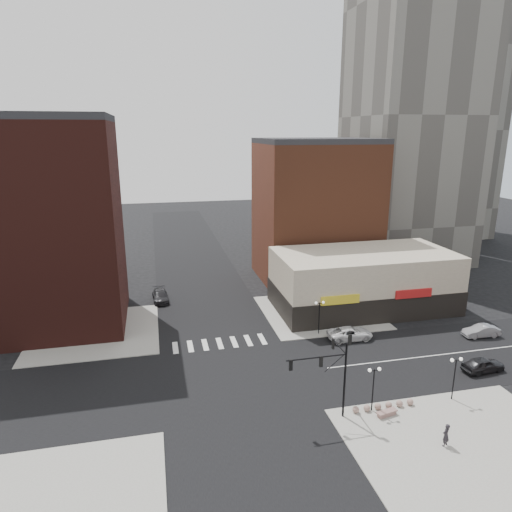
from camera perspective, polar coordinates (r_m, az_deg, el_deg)
name	(u,v)px	position (r m, az deg, el deg)	size (l,w,h in m)	color
ground	(233,379)	(47.07, -2.92, -15.16)	(240.00, 240.00, 0.00)	black
road_ew	(233,379)	(47.06, -2.92, -15.15)	(200.00, 14.00, 0.02)	black
road_ns	(233,379)	(47.06, -2.92, -15.15)	(14.00, 200.00, 0.02)	black
sidewalk_nw	(96,332)	(59.98, -19.39, -8.97)	(15.00, 15.00, 0.12)	gray
sidewalk_ne	(319,312)	(63.15, 7.89, -6.96)	(15.00, 15.00, 0.12)	gray
sidewalk_se	(465,447)	(41.95, 24.71, -20.85)	(18.00, 14.00, 0.12)	gray
building_nw	(51,228)	(60.84, -24.25, 3.21)	(16.00, 15.00, 25.00)	#3A1712
building_ne_midrise	(315,213)	(75.21, 7.42, 5.37)	(18.00, 15.00, 22.00)	brown
tower_near	(421,3)	(93.33, 19.98, 27.61)	(20.00, 20.00, 90.00)	#47443F
tower_far	(455,50)	(118.14, 23.64, 22.51)	(18.00, 18.00, 82.00)	#47443F
building_ne_row	(363,285)	(64.93, 13.23, -3.54)	(24.20, 12.20, 8.00)	beige
traffic_signal	(333,365)	(39.84, 9.61, -13.24)	(5.59, 3.09, 7.77)	black
street_lamp_se_a	(374,378)	(41.97, 14.52, -14.57)	(1.22, 0.32, 4.16)	black
street_lamp_se_b	(455,368)	(45.93, 23.66, -12.69)	(1.22, 0.32, 4.16)	black
street_lamp_ne	(319,309)	(55.48, 7.94, -6.59)	(1.22, 0.32, 4.16)	black
bollard_row	(383,406)	(43.93, 15.63, -17.58)	(5.84, 0.59, 0.59)	#8A6A5F
white_suv	(350,333)	(55.84, 11.67, -9.46)	(2.48, 5.38, 1.50)	silver
dark_sedan_east	(483,365)	(53.38, 26.52, -12.06)	(1.80, 4.47, 1.52)	black
silver_sedan	(481,331)	(61.63, 26.32, -8.41)	(1.52, 4.35, 1.43)	gray
dark_sedan_north	(161,296)	(67.83, -11.85, -4.91)	(2.14, 5.27, 1.53)	black
pedestrian	(446,435)	(40.83, 22.65, -19.95)	(0.70, 0.46, 1.92)	#242126
stone_bench	(387,413)	(43.15, 16.03, -18.36)	(2.01, 0.98, 0.45)	#89655E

